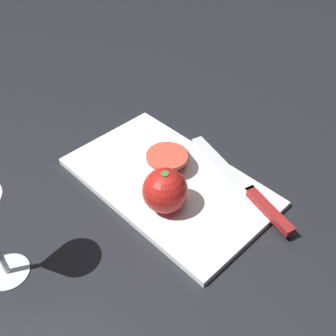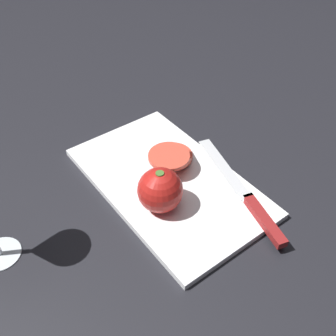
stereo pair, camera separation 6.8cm
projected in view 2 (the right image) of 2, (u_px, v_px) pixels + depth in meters
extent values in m
plane|color=black|center=(136.00, 160.00, 0.82)|extent=(3.00, 3.00, 0.00)
cube|color=white|center=(168.00, 182.00, 0.76)|extent=(0.40, 0.24, 0.01)
cylinder|color=silver|center=(0.00, 254.00, 0.65)|extent=(0.07, 0.07, 0.00)
sphere|color=red|center=(160.00, 190.00, 0.68)|extent=(0.08, 0.08, 0.08)
cylinder|color=#47702D|center=(160.00, 175.00, 0.66)|extent=(0.01, 0.01, 0.01)
cube|color=silver|center=(223.00, 167.00, 0.78)|extent=(0.18, 0.07, 0.00)
cube|color=silver|center=(247.00, 196.00, 0.72)|extent=(0.02, 0.02, 0.01)
cube|color=maroon|center=(264.00, 220.00, 0.68)|extent=(0.12, 0.05, 0.01)
cylinder|color=#DB4C38|center=(173.00, 156.00, 0.80)|extent=(0.08, 0.08, 0.01)
cylinder|color=#DB4C38|center=(172.00, 156.00, 0.79)|extent=(0.08, 0.08, 0.01)
cylinder|color=#DB4C38|center=(171.00, 156.00, 0.78)|extent=(0.08, 0.08, 0.01)
cylinder|color=#DB4C38|center=(170.00, 156.00, 0.77)|extent=(0.08, 0.08, 0.01)
cylinder|color=#DB4C38|center=(169.00, 156.00, 0.76)|extent=(0.08, 0.08, 0.01)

